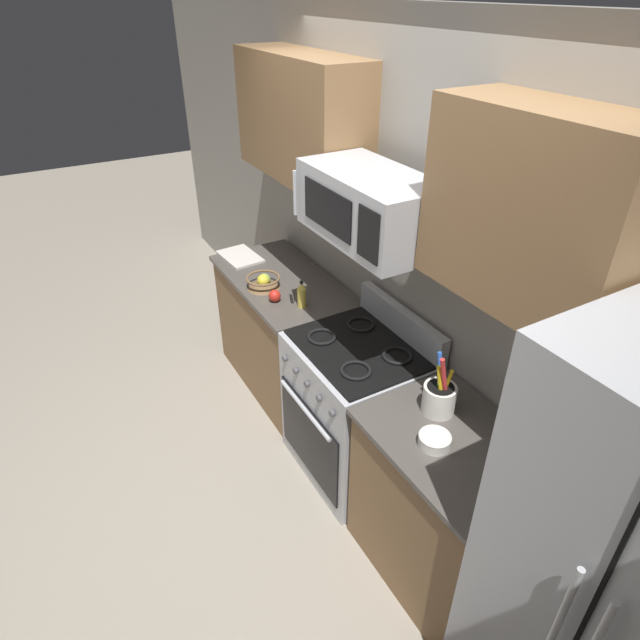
% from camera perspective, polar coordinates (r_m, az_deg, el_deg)
% --- Properties ---
extents(ground_plane, '(16.00, 16.00, 0.00)m').
position_cam_1_polar(ground_plane, '(3.44, -6.51, -18.88)').
color(ground_plane, gray).
extents(wall_back, '(8.00, 0.10, 2.60)m').
position_cam_1_polar(wall_back, '(3.05, 10.61, 5.02)').
color(wall_back, '#9E998E').
rests_on(wall_back, ground).
extents(counter_left, '(1.19, 0.64, 0.91)m').
position_cam_1_polar(counter_left, '(4.00, -3.86, -1.29)').
color(counter_left, olive).
rests_on(counter_left, ground).
extents(range_oven, '(0.76, 0.69, 1.09)m').
position_cam_1_polar(range_oven, '(3.31, 3.84, -9.30)').
color(range_oven, '#B2B5BA').
rests_on(range_oven, ground).
extents(counter_right, '(0.86, 0.64, 0.91)m').
position_cam_1_polar(counter_right, '(2.89, 13.13, -18.78)').
color(counter_right, olive).
rests_on(counter_right, ground).
extents(refrigerator, '(0.87, 0.76, 1.89)m').
position_cam_1_polar(refrigerator, '(2.24, 30.88, -24.63)').
color(refrigerator, '#B2B5BA').
rests_on(refrigerator, ground).
extents(microwave, '(0.78, 0.44, 0.33)m').
position_cam_1_polar(microwave, '(2.66, 5.37, 11.95)').
color(microwave, '#B2B5BA').
extents(upper_cabinets_left, '(1.18, 0.34, 0.73)m').
position_cam_1_polar(upper_cabinets_left, '(3.49, -2.15, 20.71)').
color(upper_cabinets_left, olive).
extents(upper_cabinets_right, '(0.85, 0.34, 0.73)m').
position_cam_1_polar(upper_cabinets_right, '(2.11, 21.90, 10.60)').
color(upper_cabinets_right, olive).
extents(utensil_crock, '(0.16, 0.16, 0.34)m').
position_cam_1_polar(utensil_crock, '(2.64, 12.60, -8.03)').
color(utensil_crock, white).
rests_on(utensil_crock, counter_right).
extents(fruit_basket, '(0.23, 0.23, 0.11)m').
position_cam_1_polar(fruit_basket, '(3.64, -6.04, 4.13)').
color(fruit_basket, brown).
rests_on(fruit_basket, counter_left).
extents(apple_loose, '(0.08, 0.08, 0.08)m').
position_cam_1_polar(apple_loose, '(3.48, -4.86, 2.59)').
color(apple_loose, red).
rests_on(apple_loose, counter_left).
extents(cutting_board, '(0.37, 0.27, 0.02)m').
position_cam_1_polar(cutting_board, '(4.11, -8.52, 6.72)').
color(cutting_board, silver).
rests_on(cutting_board, counter_left).
extents(bottle_vinegar, '(0.07, 0.07, 0.19)m').
position_cam_1_polar(bottle_vinegar, '(2.35, 20.08, -15.78)').
color(bottle_vinegar, silver).
rests_on(bottle_vinegar, counter_right).
extents(bottle_oil, '(0.06, 0.06, 0.18)m').
position_cam_1_polar(bottle_oil, '(3.39, -1.96, 2.65)').
color(bottle_oil, gold).
rests_on(bottle_oil, counter_left).
extents(bottle_soy, '(0.07, 0.07, 0.20)m').
position_cam_1_polar(bottle_soy, '(2.43, 21.85, -14.11)').
color(bottle_soy, '#382314').
rests_on(bottle_soy, counter_right).
extents(prep_bowl, '(0.15, 0.15, 0.06)m').
position_cam_1_polar(prep_bowl, '(2.50, 12.11, -12.38)').
color(prep_bowl, white).
rests_on(prep_bowl, counter_right).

